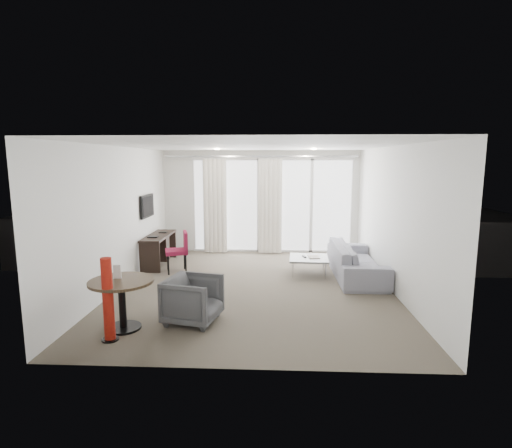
{
  "coord_description": "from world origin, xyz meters",
  "views": [
    {
      "loc": [
        0.38,
        -7.19,
        2.33
      ],
      "look_at": [
        0.0,
        0.6,
        1.1
      ],
      "focal_mm": 28.0,
      "sensor_mm": 36.0,
      "label": 1
    }
  ],
  "objects_px": {
    "desk": "(159,250)",
    "sofa": "(356,260)",
    "desk_chair": "(176,252)",
    "tub_armchair": "(193,300)",
    "rattan_chair_b": "(312,224)",
    "round_table": "(122,305)",
    "coffee_table": "(309,266)",
    "red_lamp": "(108,300)",
    "rattan_chair_a": "(297,227)"
  },
  "relations": [
    {
      "from": "tub_armchair",
      "to": "sofa",
      "type": "xyz_separation_m",
      "value": [
        2.84,
        2.48,
        -0.01
      ]
    },
    {
      "from": "round_table",
      "to": "coffee_table",
      "type": "height_order",
      "value": "round_table"
    },
    {
      "from": "rattan_chair_a",
      "to": "red_lamp",
      "type": "bearing_deg",
      "value": -113.21
    },
    {
      "from": "desk",
      "to": "tub_armchair",
      "type": "bearing_deg",
      "value": -65.85
    },
    {
      "from": "red_lamp",
      "to": "rattan_chair_a",
      "type": "distance_m",
      "value": 7.32
    },
    {
      "from": "desk_chair",
      "to": "sofa",
      "type": "xyz_separation_m",
      "value": [
        3.74,
        -0.14,
        -0.1
      ]
    },
    {
      "from": "desk",
      "to": "round_table",
      "type": "bearing_deg",
      "value": -81.77
    },
    {
      "from": "coffee_table",
      "to": "rattan_chair_b",
      "type": "xyz_separation_m",
      "value": [
        0.45,
        4.22,
        0.23
      ]
    },
    {
      "from": "desk_chair",
      "to": "coffee_table",
      "type": "bearing_deg",
      "value": -17.67
    },
    {
      "from": "round_table",
      "to": "rattan_chair_b",
      "type": "xyz_separation_m",
      "value": [
        3.28,
        7.11,
        0.05
      ]
    },
    {
      "from": "sofa",
      "to": "rattan_chair_b",
      "type": "xyz_separation_m",
      "value": [
        -0.51,
        4.34,
        0.08
      ]
    },
    {
      "from": "red_lamp",
      "to": "round_table",
      "type": "bearing_deg",
      "value": 84.19
    },
    {
      "from": "round_table",
      "to": "red_lamp",
      "type": "height_order",
      "value": "red_lamp"
    },
    {
      "from": "desk_chair",
      "to": "red_lamp",
      "type": "height_order",
      "value": "red_lamp"
    },
    {
      "from": "desk_chair",
      "to": "sofa",
      "type": "height_order",
      "value": "desk_chair"
    },
    {
      "from": "sofa",
      "to": "round_table",
      "type": "bearing_deg",
      "value": 126.24
    },
    {
      "from": "red_lamp",
      "to": "tub_armchair",
      "type": "relative_size",
      "value": 1.49
    },
    {
      "from": "desk",
      "to": "red_lamp",
      "type": "distance_m",
      "value": 3.91
    },
    {
      "from": "red_lamp",
      "to": "tub_armchair",
      "type": "distance_m",
      "value": 1.19
    },
    {
      "from": "tub_armchair",
      "to": "rattan_chair_b",
      "type": "xyz_separation_m",
      "value": [
        2.34,
        6.82,
        0.07
      ]
    },
    {
      "from": "desk",
      "to": "desk_chair",
      "type": "xyz_separation_m",
      "value": [
        0.55,
        -0.6,
        0.09
      ]
    },
    {
      "from": "red_lamp",
      "to": "coffee_table",
      "type": "bearing_deg",
      "value": 48.69
    },
    {
      "from": "desk_chair",
      "to": "desk",
      "type": "bearing_deg",
      "value": 115.26
    },
    {
      "from": "desk_chair",
      "to": "rattan_chair_b",
      "type": "relative_size",
      "value": 1.07
    },
    {
      "from": "desk_chair",
      "to": "round_table",
      "type": "relative_size",
      "value": 0.98
    },
    {
      "from": "tub_armchair",
      "to": "coffee_table",
      "type": "height_order",
      "value": "tub_armchair"
    },
    {
      "from": "sofa",
      "to": "rattan_chair_a",
      "type": "height_order",
      "value": "rattan_chair_a"
    },
    {
      "from": "tub_armchair",
      "to": "rattan_chair_b",
      "type": "bearing_deg",
      "value": -6.48
    },
    {
      "from": "round_table",
      "to": "sofa",
      "type": "bearing_deg",
      "value": 36.24
    },
    {
      "from": "desk_chair",
      "to": "red_lamp",
      "type": "distance_m",
      "value": 3.28
    },
    {
      "from": "sofa",
      "to": "rattan_chair_b",
      "type": "height_order",
      "value": "rattan_chair_b"
    },
    {
      "from": "tub_armchair",
      "to": "rattan_chair_a",
      "type": "xyz_separation_m",
      "value": [
        1.83,
        6.1,
        0.07
      ]
    },
    {
      "from": "coffee_table",
      "to": "rattan_chair_a",
      "type": "distance_m",
      "value": 3.5
    },
    {
      "from": "tub_armchair",
      "to": "sofa",
      "type": "relative_size",
      "value": 0.33
    },
    {
      "from": "tub_armchair",
      "to": "sofa",
      "type": "distance_m",
      "value": 3.78
    },
    {
      "from": "tub_armchair",
      "to": "desk",
      "type": "bearing_deg",
      "value": 36.6
    },
    {
      "from": "desk",
      "to": "coffee_table",
      "type": "bearing_deg",
      "value": -10.47
    },
    {
      "from": "desk",
      "to": "sofa",
      "type": "bearing_deg",
      "value": -9.79
    },
    {
      "from": "red_lamp",
      "to": "sofa",
      "type": "xyz_separation_m",
      "value": [
        3.82,
        3.14,
        -0.22
      ]
    },
    {
      "from": "desk_chair",
      "to": "rattan_chair_a",
      "type": "bearing_deg",
      "value": 34.61
    },
    {
      "from": "round_table",
      "to": "red_lamp",
      "type": "bearing_deg",
      "value": -95.81
    },
    {
      "from": "round_table",
      "to": "coffee_table",
      "type": "xyz_separation_m",
      "value": [
        2.83,
        2.9,
        -0.18
      ]
    },
    {
      "from": "desk_chair",
      "to": "red_lamp",
      "type": "bearing_deg",
      "value": -108.71
    },
    {
      "from": "tub_armchair",
      "to": "coffee_table",
      "type": "relative_size",
      "value": 0.94
    },
    {
      "from": "desk",
      "to": "coffee_table",
      "type": "distance_m",
      "value": 3.4
    },
    {
      "from": "round_table",
      "to": "tub_armchair",
      "type": "xyz_separation_m",
      "value": [
        0.94,
        0.29,
        -0.01
      ]
    },
    {
      "from": "tub_armchair",
      "to": "sofa",
      "type": "height_order",
      "value": "tub_armchair"
    },
    {
      "from": "desk",
      "to": "round_table",
      "type": "height_order",
      "value": "round_table"
    },
    {
      "from": "desk",
      "to": "sofa",
      "type": "distance_m",
      "value": 4.35
    },
    {
      "from": "rattan_chair_a",
      "to": "coffee_table",
      "type": "bearing_deg",
      "value": -89.65
    }
  ]
}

